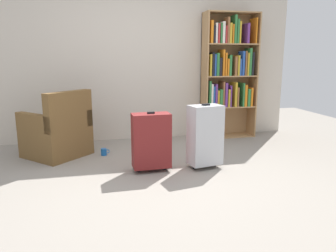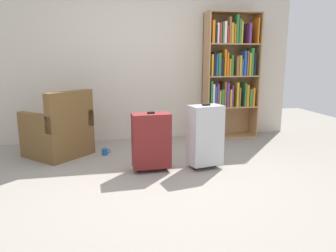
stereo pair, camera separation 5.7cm
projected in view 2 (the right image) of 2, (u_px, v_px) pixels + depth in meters
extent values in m
plane|color=gray|center=(164.00, 184.00, 3.48)|extent=(8.97, 8.97, 0.00)
cube|color=beige|center=(139.00, 59.00, 5.23)|extent=(5.12, 0.10, 2.60)
cube|color=#A87F51|center=(206.00, 77.00, 5.27)|extent=(0.02, 0.34, 2.02)
cube|color=#A87F51|center=(255.00, 76.00, 5.44)|extent=(0.02, 0.34, 2.02)
cube|color=#A87F51|center=(227.00, 76.00, 5.50)|extent=(0.88, 0.02, 2.02)
cube|color=#A87F51|center=(229.00, 136.00, 5.56)|extent=(0.84, 0.32, 0.02)
cube|color=#A87F51|center=(230.00, 106.00, 5.45)|extent=(0.84, 0.32, 0.02)
cube|color=#A87F51|center=(231.00, 76.00, 5.35)|extent=(0.84, 0.32, 0.02)
cube|color=#A87F51|center=(232.00, 44.00, 5.24)|extent=(0.84, 0.32, 0.02)
cube|color=#A87F51|center=(234.00, 13.00, 5.14)|extent=(0.84, 0.32, 0.02)
cube|color=#2D7238|center=(209.00, 94.00, 5.31)|extent=(0.03, 0.26, 0.43)
cube|color=silver|center=(211.00, 95.00, 5.32)|extent=(0.03, 0.26, 0.38)
cube|color=#264C99|center=(214.00, 97.00, 5.30)|extent=(0.03, 0.19, 0.34)
cube|color=#66337F|center=(216.00, 95.00, 5.33)|extent=(0.03, 0.26, 0.38)
cube|color=gold|center=(217.00, 98.00, 5.36)|extent=(0.03, 0.28, 0.27)
cube|color=#2D7238|center=(221.00, 98.00, 5.34)|extent=(0.04, 0.22, 0.29)
cube|color=brown|center=(223.00, 94.00, 5.35)|extent=(0.02, 0.25, 0.41)
cube|color=#66337F|center=(226.00, 95.00, 5.33)|extent=(0.04, 0.19, 0.39)
cube|color=gold|center=(229.00, 98.00, 5.37)|extent=(0.03, 0.23, 0.29)
cube|color=#66337F|center=(230.00, 96.00, 5.39)|extent=(0.02, 0.28, 0.35)
cube|color=gold|center=(235.00, 94.00, 5.38)|extent=(0.04, 0.22, 0.40)
cube|color=brown|center=(237.00, 97.00, 5.40)|extent=(0.02, 0.24, 0.31)
cube|color=#2D7238|center=(243.00, 94.00, 5.42)|extent=(0.03, 0.25, 0.39)
cube|color=orange|center=(245.00, 95.00, 5.42)|extent=(0.04, 0.23, 0.36)
cube|color=#2D7238|center=(249.00, 97.00, 5.42)|extent=(0.04, 0.19, 0.29)
cube|color=orange|center=(250.00, 96.00, 5.47)|extent=(0.03, 0.28, 0.31)
cube|color=gold|center=(211.00, 65.00, 5.19)|extent=(0.03, 0.22, 0.34)
cube|color=black|center=(213.00, 64.00, 5.19)|extent=(0.03, 0.21, 0.36)
cube|color=#264C99|center=(215.00, 65.00, 5.21)|extent=(0.03, 0.22, 0.34)
cube|color=#2D7238|center=(218.00, 64.00, 5.21)|extent=(0.04, 0.21, 0.36)
cube|color=black|center=(221.00, 67.00, 5.22)|extent=(0.04, 0.19, 0.28)
cube|color=orange|center=(223.00, 63.00, 5.25)|extent=(0.03, 0.26, 0.41)
cube|color=orange|center=(226.00, 64.00, 5.22)|extent=(0.03, 0.19, 0.36)
cube|color=orange|center=(228.00, 67.00, 5.27)|extent=(0.03, 0.24, 0.27)
cube|color=#2D7238|center=(230.00, 65.00, 5.25)|extent=(0.04, 0.21, 0.33)
cube|color=brown|center=(236.00, 66.00, 5.27)|extent=(0.04, 0.20, 0.30)
cube|color=gold|center=(238.00, 65.00, 5.30)|extent=(0.03, 0.26, 0.32)
cube|color=#264C99|center=(239.00, 67.00, 5.32)|extent=(0.03, 0.27, 0.27)
cube|color=#264C99|center=(243.00, 63.00, 5.28)|extent=(0.04, 0.19, 0.39)
cube|color=brown|center=(245.00, 63.00, 5.33)|extent=(0.02, 0.28, 0.39)
cube|color=gold|center=(247.00, 64.00, 5.32)|extent=(0.03, 0.24, 0.36)
cube|color=#2D7238|center=(250.00, 62.00, 5.31)|extent=(0.04, 0.22, 0.43)
cube|color=black|center=(252.00, 64.00, 5.33)|extent=(0.03, 0.23, 0.37)
cube|color=orange|center=(212.00, 32.00, 5.09)|extent=(0.04, 0.23, 0.34)
cube|color=black|center=(214.00, 35.00, 5.13)|extent=(0.03, 0.27, 0.26)
cube|color=silver|center=(216.00, 33.00, 5.12)|extent=(0.03, 0.26, 0.30)
cube|color=#B22D2D|center=(218.00, 34.00, 5.13)|extent=(0.03, 0.25, 0.30)
cube|color=#2D7238|center=(221.00, 33.00, 5.13)|extent=(0.02, 0.23, 0.30)
cube|color=silver|center=(223.00, 33.00, 5.14)|extent=(0.04, 0.24, 0.33)
cube|color=#B22D2D|center=(225.00, 35.00, 5.17)|extent=(0.02, 0.28, 0.27)
cube|color=brown|center=(228.00, 30.00, 5.12)|extent=(0.03, 0.20, 0.40)
cube|color=gold|center=(230.00, 34.00, 5.17)|extent=(0.04, 0.27, 0.31)
cube|color=orange|center=(233.00, 34.00, 5.15)|extent=(0.02, 0.20, 0.29)
cube|color=#2D7238|center=(234.00, 30.00, 5.18)|extent=(0.04, 0.28, 0.43)
cube|color=#2D7238|center=(237.00, 32.00, 5.19)|extent=(0.03, 0.26, 0.37)
cube|color=gold|center=(240.00, 33.00, 5.17)|extent=(0.03, 0.20, 0.34)
cube|color=#66337F|center=(247.00, 34.00, 5.23)|extent=(0.04, 0.25, 0.31)
cube|color=orange|center=(255.00, 31.00, 5.24)|extent=(0.02, 0.24, 0.40)
cube|color=brown|center=(58.00, 141.00, 4.48)|extent=(0.99, 0.99, 0.40)
cube|color=#91724F|center=(57.00, 124.00, 4.43)|extent=(0.76, 0.76, 0.08)
cube|color=brown|center=(70.00, 110.00, 4.23)|extent=(0.58, 0.58, 0.50)
cube|color=brown|center=(74.00, 115.00, 4.66)|extent=(0.56, 0.57, 0.22)
cube|color=brown|center=(37.00, 122.00, 4.17)|extent=(0.56, 0.57, 0.22)
cylinder|color=#1959A5|center=(105.00, 152.00, 4.50)|extent=(0.08, 0.08, 0.10)
torus|color=#1959A5|center=(108.00, 151.00, 4.51)|extent=(0.06, 0.01, 0.06)
cube|color=#B7BABF|center=(205.00, 135.00, 3.91)|extent=(0.43, 0.32, 0.72)
cube|color=black|center=(206.00, 105.00, 3.84)|extent=(0.10, 0.07, 0.02)
cylinder|color=black|center=(195.00, 167.00, 3.94)|extent=(0.06, 0.06, 0.05)
cylinder|color=black|center=(214.00, 164.00, 4.05)|extent=(0.06, 0.06, 0.05)
cube|color=maroon|center=(151.00, 140.00, 3.82)|extent=(0.45, 0.24, 0.64)
cube|color=black|center=(151.00, 113.00, 3.75)|extent=(0.08, 0.05, 0.02)
cylinder|color=black|center=(139.00, 170.00, 3.85)|extent=(0.05, 0.05, 0.05)
cylinder|color=black|center=(164.00, 168.00, 3.92)|extent=(0.05, 0.05, 0.05)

